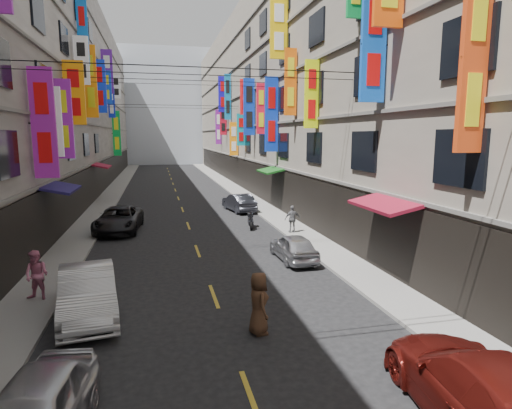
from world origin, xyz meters
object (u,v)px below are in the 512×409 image
car_left_mid (87,293)px  car_right_mid (293,247)px  pedestrian_rfar (292,219)px  pedestrian_crossing (259,303)px  scooter_far_right (251,221)px  car_right_near (485,393)px  car_right_far (239,202)px  car_left_far (119,219)px  pedestrian_lfar (37,275)px

car_left_mid → car_right_mid: car_left_mid is taller
pedestrian_rfar → pedestrian_crossing: 12.28m
scooter_far_right → pedestrian_crossing: pedestrian_crossing is taller
car_left_mid → scooter_far_right: bearing=47.7°
car_right_near → pedestrian_crossing: (-3.15, 4.82, 0.12)m
car_left_mid → pedestrian_crossing: size_ratio=2.58×
car_left_mid → pedestrian_crossing: 5.32m
car_left_mid → pedestrian_rfar: (9.44, 9.07, 0.13)m
scooter_far_right → car_right_near: size_ratio=0.34×
car_right_mid → car_right_far: (0.00, 12.83, 0.05)m
car_right_near → car_right_far: bearing=-83.0°
car_left_far → pedestrian_rfar: (9.50, -3.02, 0.18)m
car_right_near → car_right_far: (0.00, 24.22, -0.11)m
car_right_mid → car_left_mid: bearing=27.1°
car_right_far → pedestrian_crossing: (-3.15, -19.40, 0.23)m
car_right_far → pedestrian_crossing: bearing=70.9°
car_left_mid → car_right_near: car_right_near is taller
pedestrian_rfar → pedestrian_crossing: pedestrian_crossing is taller
car_left_far → pedestrian_rfar: 9.97m
car_left_mid → pedestrian_lfar: size_ratio=2.75×
car_left_far → car_right_far: car_left_far is taller
scooter_far_right → car_right_far: car_right_far is taller
car_left_far → car_right_mid: 11.19m
car_right_far → car_right_near: bearing=80.2°
car_right_far → pedestrian_rfar: (1.50, -8.03, 0.23)m
car_left_far → car_right_mid: (8.00, -7.82, -0.10)m
scooter_far_right → pedestrian_rfar: 2.94m
car_right_near → pedestrian_lfar: bearing=-34.6°
car_right_near → car_right_mid: car_right_near is taller
car_left_mid → pedestrian_lfar: pedestrian_lfar is taller
car_right_mid → pedestrian_rfar: size_ratio=2.31×
pedestrian_lfar → car_right_far: bearing=78.9°
scooter_far_right → car_left_mid: bearing=66.0°
car_right_mid → pedestrian_rfar: bearing=-108.5°
car_left_far → car_right_near: bearing=-62.6°
car_left_far → pedestrian_lfar: (-1.72, -10.59, 0.24)m
car_left_mid → car_right_far: (7.95, 17.11, -0.10)m
car_left_mid → car_right_near: size_ratio=0.87×
car_right_mid → pedestrian_crossing: 7.29m
scooter_far_right → pedestrian_rfar: size_ratio=1.18×
scooter_far_right → car_right_mid: car_right_mid is taller
pedestrian_rfar → car_right_far: bearing=-80.1°
car_right_near → car_right_far: car_right_near is taller
scooter_far_right → car_right_far: 5.86m
car_right_far → pedestrian_lfar: pedestrian_lfar is taller
car_right_near → pedestrian_lfar: (-9.72, 8.62, 0.18)m
car_right_near → car_right_mid: 11.39m
car_left_mid → car_right_mid: 9.02m
scooter_far_right → pedestrian_lfar: bearing=56.1°
car_right_mid → pedestrian_lfar: pedestrian_lfar is taller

